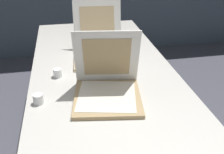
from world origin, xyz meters
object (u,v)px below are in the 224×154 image
(pizza_box_middle, at_px, (99,50))
(pizza_box_back, at_px, (102,30))
(table, at_px, (104,79))
(pizza_box_front, at_px, (107,88))
(cup_white_near_left, at_px, (38,99))
(cup_white_mid, at_px, (58,73))

(pizza_box_middle, relative_size, pizza_box_back, 1.08)
(table, relative_size, pizza_box_middle, 4.46)
(table, distance_m, pizza_box_front, 0.30)
(pizza_box_front, distance_m, cup_white_near_left, 0.38)
(pizza_box_front, height_order, pizza_box_back, pizza_box_back)
(table, xyz_separation_m, cup_white_mid, (-0.30, 0.01, 0.07))
(pizza_box_middle, relative_size, cup_white_mid, 9.09)
(pizza_box_front, height_order, cup_white_near_left, pizza_box_front)
(pizza_box_back, height_order, cup_white_near_left, pizza_box_back)
(table, height_order, cup_white_near_left, cup_white_near_left)
(pizza_box_middle, xyz_separation_m, cup_white_mid, (-0.31, -0.26, -0.03))
(pizza_box_front, relative_size, cup_white_near_left, 7.60)
(table, relative_size, cup_white_near_left, 40.49)
(table, distance_m, pizza_box_middle, 0.29)
(pizza_box_front, bearing_deg, pizza_box_back, 91.40)
(pizza_box_back, distance_m, cup_white_near_left, 1.09)
(pizza_box_middle, bearing_deg, cup_white_mid, -135.49)
(pizza_box_back, bearing_deg, pizza_box_middle, -96.29)
(pizza_box_front, height_order, cup_white_mid, pizza_box_front)
(cup_white_mid, bearing_deg, cup_white_near_left, -110.11)
(table, bearing_deg, pizza_box_middle, 88.49)
(cup_white_near_left, bearing_deg, pizza_box_back, 62.73)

